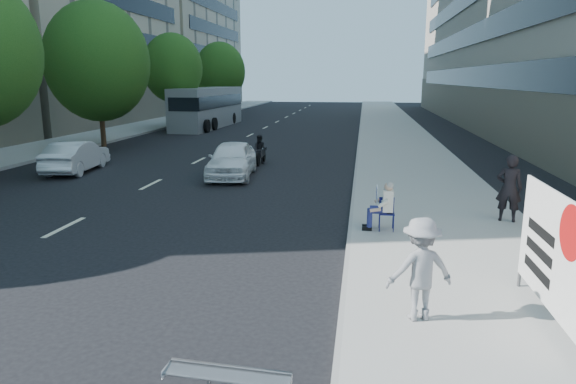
% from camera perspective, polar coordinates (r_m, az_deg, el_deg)
% --- Properties ---
extents(ground, '(160.00, 160.00, 0.00)m').
position_cam_1_polar(ground, '(11.66, -0.69, -8.03)').
color(ground, black).
rests_on(ground, ground).
extents(near_sidewalk, '(5.00, 120.00, 0.15)m').
position_cam_1_polar(near_sidewalk, '(31.12, 12.52, 4.83)').
color(near_sidewalk, '#A6A39B').
rests_on(near_sidewalk, ground).
extents(far_sidewalk, '(4.50, 120.00, 0.15)m').
position_cam_1_polar(far_sidewalk, '(36.12, -22.57, 5.20)').
color(far_sidewalk, '#A6A39B').
rests_on(far_sidewalk, ground).
extents(far_bldg_north, '(22.00, 28.00, 28.00)m').
position_cam_1_polar(far_bldg_north, '(80.01, -15.99, 19.20)').
color(far_bldg_north, '#BBAB8C').
rests_on(far_bldg_north, ground).
extents(tree_far_c, '(6.00, 6.00, 8.47)m').
position_cam_1_polar(tree_far_c, '(32.66, -20.41, 13.41)').
color(tree_far_c, '#382616').
rests_on(tree_far_c, ground).
extents(tree_far_d, '(4.80, 4.80, 7.65)m').
position_cam_1_polar(tree_far_d, '(43.61, -12.71, 13.29)').
color(tree_far_d, '#382616').
rests_on(tree_far_d, ground).
extents(tree_far_e, '(5.40, 5.40, 7.89)m').
position_cam_1_polar(tree_far_e, '(56.91, -7.57, 13.13)').
color(tree_far_e, '#382616').
rests_on(tree_far_e, ground).
extents(seated_protester, '(0.83, 1.11, 1.31)m').
position_cam_1_polar(seated_protester, '(13.75, 10.48, -1.23)').
color(seated_protester, '#11144E').
rests_on(seated_protester, near_sidewalk).
extents(jogger, '(1.26, 0.94, 1.75)m').
position_cam_1_polar(jogger, '(8.81, 14.49, -8.29)').
color(jogger, gray).
rests_on(jogger, near_sidewalk).
extents(pedestrian_woman, '(0.78, 0.61, 1.89)m').
position_cam_1_polar(pedestrian_woman, '(15.57, 23.35, 0.39)').
color(pedestrian_woman, black).
rests_on(pedestrian_woman, near_sidewalk).
extents(protest_banner, '(0.08, 3.06, 2.20)m').
position_cam_1_polar(protest_banner, '(9.30, 27.27, -5.76)').
color(protest_banner, '#4C4C4C').
rests_on(protest_banner, near_sidewalk).
extents(white_sedan_near, '(2.21, 4.57, 1.50)m').
position_cam_1_polar(white_sedan_near, '(21.77, -6.26, 3.63)').
color(white_sedan_near, white).
rests_on(white_sedan_near, ground).
extents(white_sedan_mid, '(1.95, 4.36, 1.39)m').
position_cam_1_polar(white_sedan_mid, '(24.73, -22.49, 3.69)').
color(white_sedan_mid, silver).
rests_on(white_sedan_mid, ground).
extents(motorcycle, '(0.71, 2.04, 1.42)m').
position_cam_1_polar(motorcycle, '(24.97, -3.08, 4.57)').
color(motorcycle, black).
rests_on(motorcycle, ground).
extents(bus, '(2.98, 12.13, 3.30)m').
position_cam_1_polar(bus, '(44.65, -8.86, 9.25)').
color(bus, slate).
rests_on(bus, ground).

